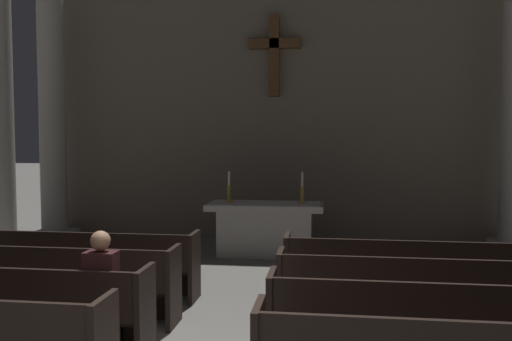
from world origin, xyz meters
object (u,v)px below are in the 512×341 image
(altar, at_px, (265,228))
(candlestick_left, at_px, (229,193))
(pew_left_row_3, at_px, (50,282))
(pew_right_row_4, at_px, (406,274))
(pew_right_row_2, at_px, (438,328))
(lone_worshipper, at_px, (105,290))
(candlestick_right, at_px, (302,194))
(pew_left_row_4, at_px, (86,263))
(column_left_fourth, at_px, (52,90))
(pew_left_row_2, at_px, (1,308))
(pew_right_row_3, at_px, (420,296))

(altar, height_order, candlestick_left, candlestick_left)
(pew_left_row_3, bearing_deg, pew_right_row_4, 12.71)
(pew_right_row_2, relative_size, lone_worshipper, 2.41)
(pew_right_row_4, height_order, candlestick_right, candlestick_right)
(pew_left_row_3, xyz_separation_m, pew_left_row_4, (0.00, 0.99, 0.00))
(column_left_fourth, height_order, candlestick_right, column_left_fourth)
(pew_right_row_2, height_order, candlestick_right, candlestick_right)
(pew_right_row_4, xyz_separation_m, candlestick_right, (-1.50, 2.96, 0.72))
(pew_left_row_4, height_order, pew_right_row_4, same)
(pew_left_row_2, xyz_separation_m, candlestick_left, (1.50, 4.95, 0.72))
(altar, distance_m, candlestick_left, 0.96)
(candlestick_left, bearing_deg, column_left_fourth, 166.64)
(column_left_fourth, relative_size, altar, 3.06)
(pew_left_row_3, height_order, candlestick_right, candlestick_right)
(pew_left_row_2, distance_m, column_left_fourth, 7.05)
(pew_left_row_2, distance_m, candlestick_right, 5.78)
(lone_worshipper, bearing_deg, pew_right_row_4, 30.74)
(altar, distance_m, candlestick_right, 0.96)
(pew_right_row_4, bearing_deg, pew_left_row_4, 180.00)
(pew_left_row_2, bearing_deg, column_left_fourth, 113.73)
(pew_left_row_2, bearing_deg, candlestick_right, 59.64)
(pew_left_row_4, xyz_separation_m, candlestick_left, (1.50, 2.96, 0.72))
(pew_right_row_3, height_order, candlestick_left, candlestick_left)
(pew_left_row_2, height_order, candlestick_left, candlestick_left)
(pew_right_row_3, relative_size, candlestick_left, 5.36)
(pew_right_row_3, bearing_deg, pew_right_row_4, 90.00)
(pew_right_row_4, xyz_separation_m, candlestick_left, (-2.90, 2.96, 0.72))
(pew_left_row_2, distance_m, pew_right_row_2, 4.39)
(pew_right_row_4, xyz_separation_m, column_left_fourth, (-7.00, 3.94, 2.81))
(pew_right_row_2, bearing_deg, pew_left_row_3, 167.29)
(pew_right_row_2, distance_m, pew_right_row_3, 0.99)
(pew_left_row_2, height_order, lone_worshipper, lone_worshipper)
(pew_right_row_2, xyz_separation_m, candlestick_right, (-1.50, 4.95, 0.72))
(altar, relative_size, candlestick_right, 3.71)
(pew_left_row_4, xyz_separation_m, pew_right_row_2, (4.39, -1.98, 0.00))
(pew_right_row_3, xyz_separation_m, candlestick_right, (-1.50, 3.96, 0.72))
(pew_right_row_3, relative_size, pew_right_row_4, 1.00)
(column_left_fourth, xyz_separation_m, candlestick_right, (5.50, -0.97, -2.09))
(pew_left_row_2, bearing_deg, altar, 66.05)
(column_left_fourth, height_order, altar, column_left_fourth)
(pew_left_row_4, bearing_deg, pew_right_row_2, -24.28)
(candlestick_left, bearing_deg, pew_left_row_4, -116.80)
(pew_left_row_4, bearing_deg, candlestick_right, 45.65)
(candlestick_left, bearing_deg, pew_right_row_4, -45.65)
(altar, bearing_deg, pew_left_row_4, -126.55)
(pew_left_row_3, distance_m, lone_worshipper, 1.49)
(pew_left_row_2, relative_size, pew_right_row_3, 1.00)
(pew_right_row_2, height_order, pew_right_row_3, same)
(column_left_fourth, xyz_separation_m, lone_worshipper, (3.73, -5.88, -2.59))
(pew_right_row_2, relative_size, candlestick_right, 5.36)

